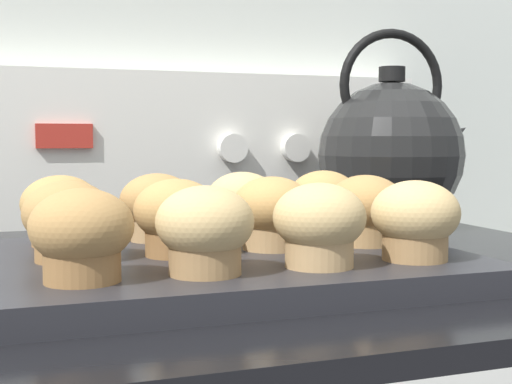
{
  "coord_description": "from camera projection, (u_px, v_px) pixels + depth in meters",
  "views": [
    {
      "loc": [
        -0.25,
        -0.33,
        1.03
      ],
      "look_at": [
        -0.02,
        0.31,
        0.97
      ],
      "focal_mm": 50.0,
      "sensor_mm": 36.0,
      "label": 1
    }
  ],
  "objects": [
    {
      "name": "muffin_r1_c2",
      "position": [
        272.0,
        212.0,
        0.65
      ],
      "size": [
        0.07,
        0.07,
        0.07
      ],
      "color": "tan",
      "rests_on": "muffin_pan"
    },
    {
      "name": "control_panel",
      "position": [
        182.0,
        148.0,
        1.03
      ],
      "size": [
        0.74,
        0.07,
        0.22
      ],
      "color": "white",
      "rests_on": "stove_range"
    },
    {
      "name": "tea_kettle",
      "position": [
        392.0,
        152.0,
        0.97
      ],
      "size": [
        0.23,
        0.2,
        0.27
      ],
      "color": "black",
      "rests_on": "stove_range"
    },
    {
      "name": "muffin_r0_c2",
      "position": [
        319.0,
        224.0,
        0.56
      ],
      "size": [
        0.07,
        0.07,
        0.07
      ],
      "color": "tan",
      "rests_on": "muffin_pan"
    },
    {
      "name": "muffin_r2_c0",
      "position": [
        60.0,
        210.0,
        0.67
      ],
      "size": [
        0.07,
        0.07,
        0.07
      ],
      "color": "olive",
      "rests_on": "muffin_pan"
    },
    {
      "name": "muffin_pan",
      "position": [
        228.0,
        264.0,
        0.63
      ],
      "size": [
        0.4,
        0.31,
        0.02
      ],
      "color": "#28282D",
      "rests_on": "stove_range"
    },
    {
      "name": "muffin_r2_c3",
      "position": [
        324.0,
        201.0,
        0.76
      ],
      "size": [
        0.07,
        0.07,
        0.07
      ],
      "color": "tan",
      "rests_on": "muffin_pan"
    },
    {
      "name": "muffin_r0_c0",
      "position": [
        82.0,
        234.0,
        0.5
      ],
      "size": [
        0.07,
        0.07,
        0.07
      ],
      "color": "olive",
      "rests_on": "muffin_pan"
    },
    {
      "name": "muffin_r1_c1",
      "position": [
        176.0,
        217.0,
        0.61
      ],
      "size": [
        0.07,
        0.07,
        0.07
      ],
      "color": "olive",
      "rests_on": "muffin_pan"
    },
    {
      "name": "muffin_r2_c2",
      "position": [
        242.0,
        203.0,
        0.73
      ],
      "size": [
        0.07,
        0.07,
        0.07
      ],
      "color": "#A37A4C",
      "rests_on": "muffin_pan"
    },
    {
      "name": "wall_back",
      "position": [
        171.0,
        21.0,
        1.07
      ],
      "size": [
        8.0,
        0.05,
        2.4
      ],
      "color": "silver",
      "rests_on": "ground_plane"
    },
    {
      "name": "muffin_r1_c0",
      "position": [
        68.0,
        220.0,
        0.58
      ],
      "size": [
        0.07,
        0.07,
        0.07
      ],
      "color": "olive",
      "rests_on": "muffin_pan"
    },
    {
      "name": "muffin_r0_c1",
      "position": [
        205.0,
        229.0,
        0.53
      ],
      "size": [
        0.07,
        0.07,
        0.07
      ],
      "color": "#A37A4C",
      "rests_on": "muffin_pan"
    },
    {
      "name": "muffin_r2_c1",
      "position": [
        157.0,
        206.0,
        0.7
      ],
      "size": [
        0.07,
        0.07,
        0.07
      ],
      "color": "tan",
      "rests_on": "muffin_pan"
    },
    {
      "name": "muffin_r0_c3",
      "position": [
        415.0,
        220.0,
        0.59
      ],
      "size": [
        0.07,
        0.07,
        0.07
      ],
      "color": "#A37A4C",
      "rests_on": "muffin_pan"
    },
    {
      "name": "muffin_r1_c3",
      "position": [
        366.0,
        209.0,
        0.67
      ],
      "size": [
        0.07,
        0.07,
        0.07
      ],
      "color": "tan",
      "rests_on": "muffin_pan"
    }
  ]
}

